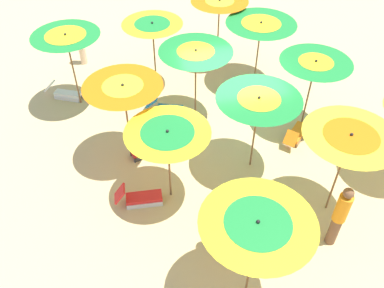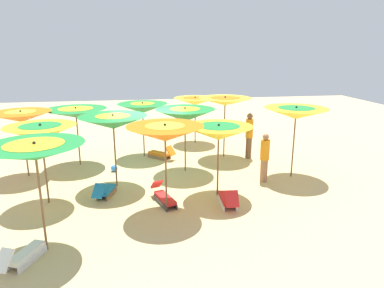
{
  "view_description": "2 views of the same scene",
  "coord_description": "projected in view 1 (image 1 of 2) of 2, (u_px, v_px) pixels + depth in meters",
  "views": [
    {
      "loc": [
        -8.84,
        2.73,
        8.27
      ],
      "look_at": [
        -1.76,
        1.39,
        1.5
      ],
      "focal_mm": 38.52,
      "sensor_mm": 36.0,
      "label": 1
    },
    {
      "loc": [
        0.36,
        11.62,
        4.32
      ],
      "look_at": [
        -1.57,
        -0.44,
        0.98
      ],
      "focal_mm": 32.67,
      "sensor_mm": 36.0,
      "label": 2
    }
  ],
  "objects": [
    {
      "name": "beach_umbrella_7",
      "position": [
        350.0,
        141.0,
        8.81
      ],
      "size": [
        2.08,
        2.08,
        2.51
      ],
      "color": "brown",
      "rests_on": "ground"
    },
    {
      "name": "beach_umbrella_2",
      "position": [
        168.0,
        139.0,
        9.35
      ],
      "size": [
        1.99,
        1.99,
        2.23
      ],
      "color": "brown",
      "rests_on": "ground"
    },
    {
      "name": "beach_umbrella_0",
      "position": [
        67.0,
        40.0,
        11.99
      ],
      "size": [
        2.02,
        2.02,
        2.5
      ],
      "color": "brown",
      "rests_on": "ground"
    },
    {
      "name": "beach_umbrella_9",
      "position": [
        261.0,
        28.0,
        13.07
      ],
      "size": [
        2.26,
        2.26,
        2.25
      ],
      "color": "brown",
      "rests_on": "ground"
    },
    {
      "name": "beach_umbrella_3",
      "position": [
        257.0,
        229.0,
        7.23
      ],
      "size": [
        2.1,
        2.1,
        2.48
      ],
      "color": "brown",
      "rests_on": "ground"
    },
    {
      "name": "beach_umbrella_4",
      "position": [
        153.0,
        29.0,
        12.83
      ],
      "size": [
        1.92,
        1.92,
        2.35
      ],
      "color": "brown",
      "rests_on": "ground"
    },
    {
      "name": "beach_umbrella_1",
      "position": [
        124.0,
        92.0,
        10.23
      ],
      "size": [
        2.01,
        2.01,
        2.47
      ],
      "color": "brown",
      "rests_on": "ground"
    },
    {
      "name": "lounger_0",
      "position": [
        296.0,
        134.0,
        12.12
      ],
      "size": [
        1.13,
        1.08,
        0.59
      ],
      "rotation": [
        0.0,
        0.0,
        5.54
      ],
      "color": "olive",
      "rests_on": "ground"
    },
    {
      "name": "beachgoer_2",
      "position": [
        222.0,
        226.0,
        8.94
      ],
      "size": [
        0.3,
        0.3,
        1.65
      ],
      "rotation": [
        0.0,
        0.0,
        0.18
      ],
      "color": "#A3704C",
      "rests_on": "ground"
    },
    {
      "name": "beach_umbrella_10",
      "position": [
        315.0,
        68.0,
        11.42
      ],
      "size": [
        2.01,
        2.01,
        2.26
      ],
      "color": "brown",
      "rests_on": "ground"
    },
    {
      "name": "lounger_3",
      "position": [
        140.0,
        197.0,
        10.36
      ],
      "size": [
        0.42,
        1.2,
        0.64
      ],
      "rotation": [
        0.0,
        0.0,
        4.67
      ],
      "color": "silver",
      "rests_on": "ground"
    },
    {
      "name": "beachgoer_0",
      "position": [
        80.0,
        42.0,
        14.7
      ],
      "size": [
        0.3,
        0.3,
        1.68
      ],
      "rotation": [
        0.0,
        0.0,
        4.87
      ],
      "color": "beige",
      "rests_on": "ground"
    },
    {
      "name": "lounger_4",
      "position": [
        151.0,
        148.0,
        11.71
      ],
      "size": [
        0.7,
        1.33,
        0.54
      ],
      "rotation": [
        0.0,
        0.0,
        8.17
      ],
      "color": "#333338",
      "rests_on": "ground"
    },
    {
      "name": "ground",
      "position": [
        226.0,
        136.0,
        12.38
      ],
      "size": [
        38.14,
        38.14,
        0.04
      ],
      "primitive_type": "cube",
      "color": "#D1B57F"
    },
    {
      "name": "beach_umbrella_8",
      "position": [
        219.0,
        6.0,
        14.04
      ],
      "size": [
        1.98,
        1.98,
        2.34
      ],
      "color": "brown",
      "rests_on": "ground"
    },
    {
      "name": "lounger_1",
      "position": [
        167.0,
        108.0,
        13.02
      ],
      "size": [
        0.66,
        1.21,
        0.57
      ],
      "rotation": [
        0.0,
        0.0,
        4.41
      ],
      "color": "olive",
      "rests_on": "ground"
    },
    {
      "name": "beach_umbrella_5",
      "position": [
        196.0,
        57.0,
        11.61
      ],
      "size": [
        2.11,
        2.11,
        2.38
      ],
      "color": "brown",
      "rests_on": "ground"
    },
    {
      "name": "beach_umbrella_6",
      "position": [
        258.0,
        105.0,
        10.06
      ],
      "size": [
        2.12,
        2.12,
        2.35
      ],
      "color": "brown",
      "rests_on": "ground"
    },
    {
      "name": "beach_ball",
      "position": [
        238.0,
        104.0,
        13.28
      ],
      "size": [
        0.24,
        0.24,
        0.24
      ],
      "primitive_type": "sphere",
      "color": "#337FE5",
      "rests_on": "ground"
    },
    {
      "name": "lounger_2",
      "position": [
        65.0,
        93.0,
        13.59
      ],
      "size": [
        0.76,
        1.25,
        0.59
      ],
      "rotation": [
        0.0,
        0.0,
        4.31
      ],
      "color": "silver",
      "rests_on": "ground"
    },
    {
      "name": "beachgoer_1",
      "position": [
        340.0,
        215.0,
        8.99
      ],
      "size": [
        0.3,
        0.3,
        1.85
      ],
      "rotation": [
        0.0,
        0.0,
        5.71
      ],
      "color": "brown",
      "rests_on": "ground"
    }
  ]
}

